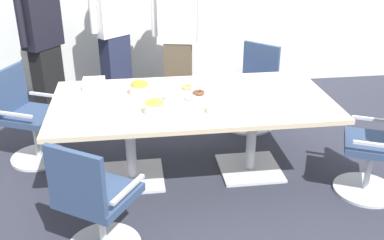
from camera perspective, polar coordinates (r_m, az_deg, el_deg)
ground_plane at (r=4.23m, az=0.00°, el=-6.82°), size 10.00×10.00×0.01m
conference_table at (r=3.94m, az=0.00°, el=0.99°), size 2.40×1.20×0.75m
office_chair_0 at (r=4.08m, az=22.61°, el=-3.64°), size 0.72×0.72×0.91m
office_chair_1 at (r=5.05m, az=7.63°, el=3.64°), size 0.76×0.76×0.91m
office_chair_2 at (r=4.58m, az=-19.97°, el=-0.03°), size 0.72×0.72×0.91m
office_chair_3 at (r=3.18m, az=-12.18°, el=-10.58°), size 0.75×0.75×0.91m
person_standing_0 at (r=5.37m, az=-18.35°, el=9.60°), size 0.44×0.54×1.75m
person_standing_1 at (r=5.44m, az=-9.94°, el=11.54°), size 0.53×0.45×1.88m
person_standing_2 at (r=5.33m, az=-1.80°, el=10.69°), size 0.61×0.31×1.74m
snack_bowl_chips_orange at (r=4.01m, az=-6.64°, el=4.10°), size 0.19×0.19×0.12m
snack_bowl_chips_yellow at (r=3.61m, az=-4.76°, el=1.76°), size 0.17×0.17×0.12m
donut_platter at (r=3.96m, az=-1.19°, el=3.37°), size 0.38×0.38×0.04m
plate_stack at (r=3.64m, az=3.30°, el=1.39°), size 0.19×0.19×0.05m
napkin_pile at (r=4.24m, az=-12.32°, el=4.54°), size 0.20×0.20×0.07m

